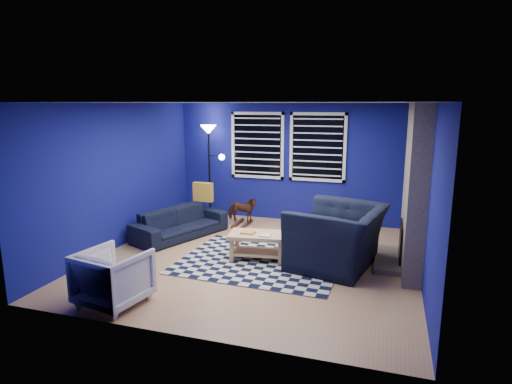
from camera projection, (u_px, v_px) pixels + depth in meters
The scene contains 18 objects.
floor at pixel (256, 259), 6.98m from camera, with size 5.00×5.00×0.00m, color tan.
ceiling at pixel (256, 103), 6.47m from camera, with size 5.00×5.00×0.00m, color white.
wall_back at pixel (292, 163), 9.06m from camera, with size 5.00×5.00×0.00m, color navy.
wall_left at pixel (120, 176), 7.46m from camera, with size 5.00×5.00×0.00m, color navy.
wall_right at pixel (426, 193), 5.99m from camera, with size 5.00×5.00×0.00m, color navy.
fireplace at pixel (414, 190), 6.51m from camera, with size 0.65×2.00×2.50m.
window_left at pixel (257, 145), 9.18m from camera, with size 1.17×0.06×1.42m.
window_right at pixel (318, 147), 8.79m from camera, with size 1.17×0.06×1.42m.
tv at pixel (416, 164), 7.85m from camera, with size 0.07×1.00×0.58m.
rug at pixel (261, 261), 6.85m from camera, with size 2.50×2.00×0.02m, color black.
sofa at pixel (180, 223), 8.06m from camera, with size 0.73×1.86×0.54m, color black.
armchair_big at pixel (337, 237), 6.59m from camera, with size 1.27×1.45×0.94m, color black.
armchair_bent at pixel (113, 277), 5.35m from camera, with size 0.76×0.78×0.71m, color gray.
rocking_horse at pixel (242, 210), 8.83m from camera, with size 0.62×0.28×0.52m, color #4A2D18.
coffee_table at pixel (258, 241), 6.89m from camera, with size 0.98×0.65×0.46m.
cabinet at pixel (348, 216), 8.67m from camera, with size 0.59×0.42×0.56m.
floor_lamp at pixel (210, 142), 9.21m from camera, with size 0.55×0.34×2.03m.
throw_pillow at pixel (203, 192), 8.62m from camera, with size 0.40×0.12×0.38m, color gold.
Camera 1 is at (1.97, -6.31, 2.49)m, focal length 30.00 mm.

